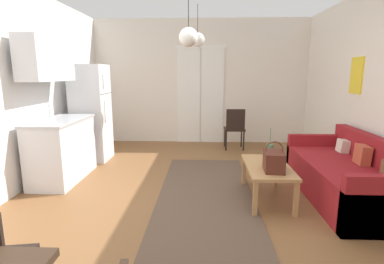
% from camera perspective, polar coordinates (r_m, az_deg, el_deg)
% --- Properties ---
extents(ground_plane, '(5.33, 7.53, 0.10)m').
position_cam_1_polar(ground_plane, '(3.67, 0.72, -14.96)').
color(ground_plane, brown).
extents(wall_back, '(4.93, 0.13, 2.75)m').
position_cam_1_polar(wall_back, '(6.81, 1.63, 9.47)').
color(wall_back, silver).
rests_on(wall_back, ground_plane).
extents(area_rug, '(1.23, 3.44, 0.01)m').
position_cam_1_polar(area_rug, '(3.86, 2.70, -12.76)').
color(area_rug, brown).
rests_on(area_rug, ground_plane).
extents(couch, '(0.88, 1.98, 0.80)m').
position_cam_1_polar(couch, '(4.29, 27.89, -7.71)').
color(couch, maroon).
rests_on(couch, ground_plane).
extents(coffee_table, '(0.53, 1.02, 0.44)m').
position_cam_1_polar(coffee_table, '(3.86, 14.30, -7.02)').
color(coffee_table, '#B27F4C').
rests_on(coffee_table, ground_plane).
extents(bamboo_vase, '(0.10, 0.10, 0.41)m').
position_cam_1_polar(bamboo_vase, '(4.15, 14.68, -3.56)').
color(bamboo_vase, '#47704C').
rests_on(bamboo_vase, coffee_table).
extents(handbag, '(0.25, 0.35, 0.35)m').
position_cam_1_polar(handbag, '(3.62, 15.43, -5.39)').
color(handbag, '#512319').
rests_on(handbag, coffee_table).
extents(refrigerator, '(0.60, 0.60, 1.72)m').
position_cam_1_polar(refrigerator, '(5.67, -18.77, 3.43)').
color(refrigerator, white).
rests_on(refrigerator, ground_plane).
extents(kitchen_counter, '(0.58, 1.21, 2.07)m').
position_cam_1_polar(kitchen_counter, '(4.77, -24.24, 0.85)').
color(kitchen_counter, silver).
rests_on(kitchen_counter, ground_plane).
extents(accent_chair, '(0.43, 0.41, 0.86)m').
position_cam_1_polar(accent_chair, '(6.21, 8.20, 0.98)').
color(accent_chair, black).
rests_on(accent_chair, ground_plane).
extents(pendant_lamp_near, '(0.21, 0.21, 0.90)m').
position_cam_1_polar(pendant_lamp_near, '(3.36, -0.68, 17.75)').
color(pendant_lamp_near, black).
extents(pendant_lamp_far, '(0.25, 0.25, 0.72)m').
position_cam_1_polar(pendant_lamp_far, '(5.47, 1.08, 17.29)').
color(pendant_lamp_far, black).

